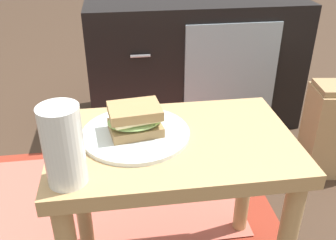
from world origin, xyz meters
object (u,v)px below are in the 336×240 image
tv_cabinet (193,60)px  beer_glass (63,147)px  paper_bag (334,129)px  sandwich_front (135,119)px  plate (136,134)px

tv_cabinet → beer_glass: bearing=-113.6°
paper_bag → tv_cabinet: bearing=130.1°
beer_glass → sandwich_front: bearing=46.8°
tv_cabinet → sandwich_front: size_ratio=6.93×
plate → tv_cabinet: bearing=70.4°
plate → sandwich_front: sandwich_front is taller
plate → beer_glass: 0.22m
tv_cabinet → beer_glass: 1.20m
beer_glass → tv_cabinet: bearing=66.4°
tv_cabinet → paper_bag: bearing=-49.9°
sandwich_front → paper_bag: sandwich_front is taller
sandwich_front → paper_bag: size_ratio=0.37×
plate → paper_bag: plate is taller
plate → sandwich_front: (0.00, -0.00, 0.04)m
plate → sandwich_front: 0.04m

